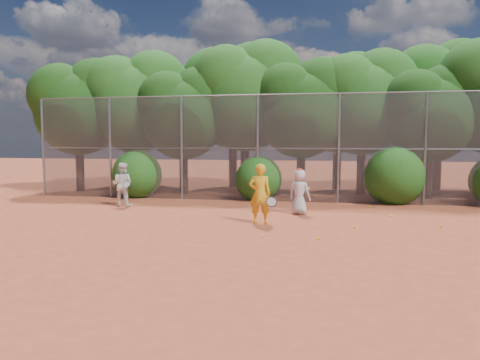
# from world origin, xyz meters

# --- Properties ---
(ground) EXTENTS (80.00, 80.00, 0.00)m
(ground) POSITION_xyz_m (0.00, 0.00, 0.00)
(ground) COLOR #A84226
(ground) RESTS_ON ground
(fence_back) EXTENTS (20.05, 0.09, 4.03)m
(fence_back) POSITION_xyz_m (-0.12, 6.00, 2.05)
(fence_back) COLOR gray
(fence_back) RESTS_ON ground
(tree_0) EXTENTS (4.38, 3.81, 6.00)m
(tree_0) POSITION_xyz_m (-9.44, 8.04, 3.93)
(tree_0) COLOR black
(tree_0) RESTS_ON ground
(tree_1) EXTENTS (4.64, 4.03, 6.35)m
(tree_1) POSITION_xyz_m (-6.94, 8.54, 4.16)
(tree_1) COLOR black
(tree_1) RESTS_ON ground
(tree_2) EXTENTS (3.99, 3.47, 5.47)m
(tree_2) POSITION_xyz_m (-4.45, 7.83, 3.58)
(tree_2) COLOR black
(tree_2) RESTS_ON ground
(tree_3) EXTENTS (4.89, 4.26, 6.70)m
(tree_3) POSITION_xyz_m (-1.94, 8.84, 4.40)
(tree_3) COLOR black
(tree_3) RESTS_ON ground
(tree_4) EXTENTS (4.19, 3.64, 5.73)m
(tree_4) POSITION_xyz_m (0.55, 8.24, 3.76)
(tree_4) COLOR black
(tree_4) RESTS_ON ground
(tree_5) EXTENTS (4.51, 3.92, 6.17)m
(tree_5) POSITION_xyz_m (3.06, 9.04, 4.05)
(tree_5) COLOR black
(tree_5) RESTS_ON ground
(tree_6) EXTENTS (3.86, 3.36, 5.29)m
(tree_6) POSITION_xyz_m (5.55, 8.03, 3.47)
(tree_6) COLOR black
(tree_6) RESTS_ON ground
(tree_9) EXTENTS (4.83, 4.20, 6.62)m
(tree_9) POSITION_xyz_m (-7.94, 10.84, 4.34)
(tree_9) COLOR black
(tree_9) RESTS_ON ground
(tree_10) EXTENTS (5.15, 4.48, 7.06)m
(tree_10) POSITION_xyz_m (-2.93, 11.05, 4.63)
(tree_10) COLOR black
(tree_10) RESTS_ON ground
(tree_11) EXTENTS (4.64, 4.03, 6.35)m
(tree_11) POSITION_xyz_m (2.06, 10.64, 4.16)
(tree_11) COLOR black
(tree_11) RESTS_ON ground
(tree_12) EXTENTS (5.02, 4.37, 6.88)m
(tree_12) POSITION_xyz_m (6.56, 11.24, 4.51)
(tree_12) COLOR black
(tree_12) RESTS_ON ground
(bush_0) EXTENTS (2.00, 2.00, 2.00)m
(bush_0) POSITION_xyz_m (-6.00, 6.30, 1.00)
(bush_0) COLOR #1A4D13
(bush_0) RESTS_ON ground
(bush_1) EXTENTS (1.80, 1.80, 1.80)m
(bush_1) POSITION_xyz_m (-1.00, 6.30, 0.90)
(bush_1) COLOR #1A4D13
(bush_1) RESTS_ON ground
(bush_2) EXTENTS (2.20, 2.20, 2.20)m
(bush_2) POSITION_xyz_m (4.00, 6.30, 1.10)
(bush_2) COLOR #1A4D13
(bush_2) RESTS_ON ground
(player_yellow) EXTENTS (0.85, 0.57, 1.67)m
(player_yellow) POSITION_xyz_m (-0.20, 1.26, 0.83)
(player_yellow) COLOR gold
(player_yellow) RESTS_ON ground
(player_teen) EXTENTS (0.81, 0.68, 1.44)m
(player_teen) POSITION_xyz_m (0.78, 3.08, 0.72)
(player_teen) COLOR silver
(player_teen) RESTS_ON ground
(player_white) EXTENTS (0.83, 0.70, 1.53)m
(player_white) POSITION_xyz_m (-5.46, 3.75, 0.76)
(player_white) COLOR white
(player_white) RESTS_ON ground
(ball_0) EXTENTS (0.07, 0.07, 0.07)m
(ball_0) POSITION_xyz_m (2.35, 1.00, 0.03)
(ball_0) COLOR yellow
(ball_0) RESTS_ON ground
(ball_1) EXTENTS (0.07, 0.07, 0.07)m
(ball_1) POSITION_xyz_m (3.52, 3.08, 0.03)
(ball_1) COLOR yellow
(ball_1) RESTS_ON ground
(ball_2) EXTENTS (0.07, 0.07, 0.07)m
(ball_2) POSITION_xyz_m (1.47, -0.59, 0.03)
(ball_2) COLOR yellow
(ball_2) RESTS_ON ground
(ball_3) EXTENTS (0.07, 0.07, 0.07)m
(ball_3) POSITION_xyz_m (4.62, 1.57, 0.03)
(ball_3) COLOR yellow
(ball_3) RESTS_ON ground
(ball_4) EXTENTS (0.07, 0.07, 0.07)m
(ball_4) POSITION_xyz_m (0.13, -0.58, 0.03)
(ball_4) COLOR yellow
(ball_4) RESTS_ON ground
(ball_5) EXTENTS (0.07, 0.07, 0.07)m
(ball_5) POSITION_xyz_m (3.05, 4.86, 0.03)
(ball_5) COLOR yellow
(ball_5) RESTS_ON ground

